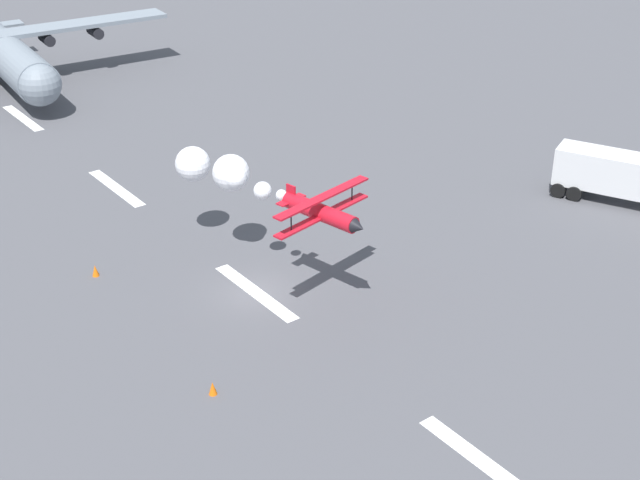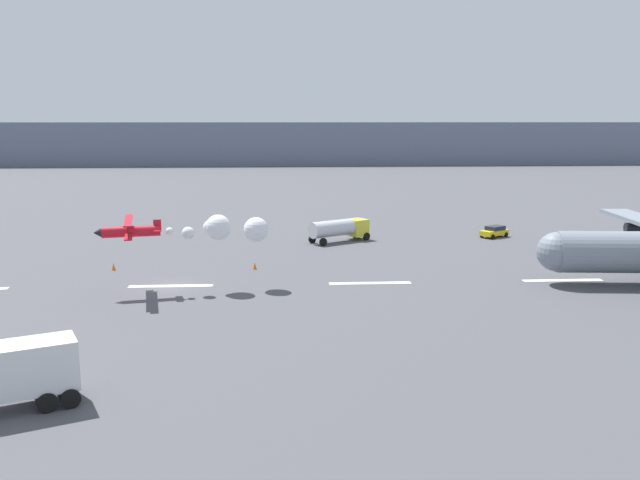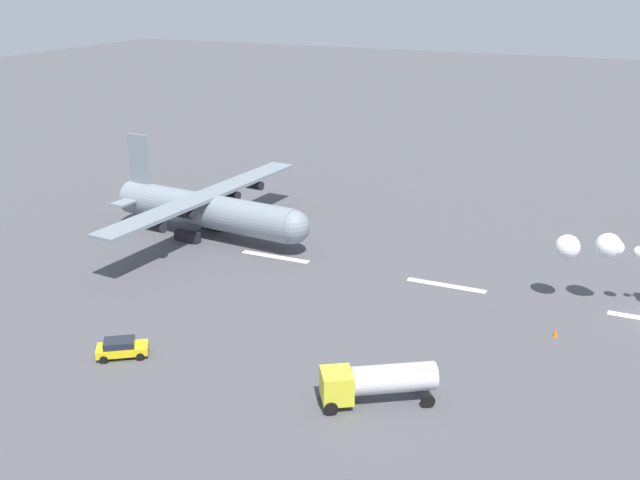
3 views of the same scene
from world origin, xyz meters
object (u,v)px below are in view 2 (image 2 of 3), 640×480
object	(u,v)px
fuel_tanker_truck	(340,228)
airport_staff_sedan	(494,231)
traffic_cone_far	(255,266)
traffic_cone_near	(114,267)
stunt_biplane_red	(213,229)

from	to	relation	value
fuel_tanker_truck	airport_staff_sedan	bearing A→B (deg)	5.71
fuel_tanker_truck	traffic_cone_far	xyz separation A→B (m)	(-10.49, -15.91, -1.36)
traffic_cone_near	traffic_cone_far	size ratio (longest dim) A/B	1.00
stunt_biplane_red	airport_staff_sedan	size ratio (longest dim) A/B	3.55
stunt_biplane_red	traffic_cone_near	distance (m)	15.36
stunt_biplane_red	fuel_tanker_truck	xyz separation A→B (m)	(13.99, 24.38, -4.00)
airport_staff_sedan	traffic_cone_far	bearing A→B (deg)	-150.35
stunt_biplane_red	fuel_tanker_truck	world-z (taller)	stunt_biplane_red
stunt_biplane_red	traffic_cone_near	xyz separation A→B (m)	(-11.35, 8.86, -5.36)
airport_staff_sedan	traffic_cone_near	size ratio (longest dim) A/B	5.84
airport_staff_sedan	traffic_cone_near	bearing A→B (deg)	-159.24
stunt_biplane_red	traffic_cone_far	distance (m)	10.62
airport_staff_sedan	traffic_cone_far	xyz separation A→B (m)	(-31.67, -18.03, -0.44)
stunt_biplane_red	fuel_tanker_truck	bearing A→B (deg)	60.14
airport_staff_sedan	traffic_cone_far	distance (m)	36.45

